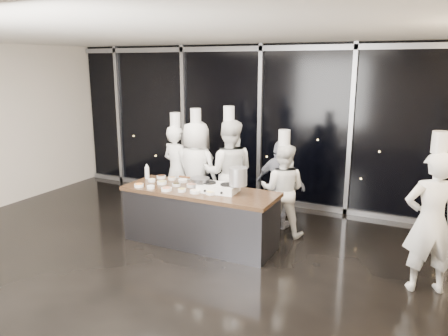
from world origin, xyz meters
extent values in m
plane|color=black|center=(0.00, 0.00, 0.00)|extent=(9.00, 9.00, 0.00)
cube|color=beige|center=(0.00, 3.50, 1.60)|extent=(9.00, 0.02, 3.20)
cube|color=white|center=(0.00, 0.00, 3.20)|extent=(9.00, 7.00, 0.02)
cube|color=black|center=(0.00, 3.44, 1.60)|extent=(8.90, 0.04, 3.18)
cube|color=gray|center=(0.00, 3.39, 3.10)|extent=(8.90, 0.08, 0.10)
cube|color=gray|center=(0.00, 3.39, 0.05)|extent=(8.90, 0.08, 0.10)
cube|color=gray|center=(-3.60, 3.39, 1.60)|extent=(0.08, 0.08, 3.20)
cube|color=gray|center=(-1.80, 3.39, 1.60)|extent=(0.08, 0.08, 3.20)
cube|color=gray|center=(0.00, 3.39, 1.60)|extent=(0.08, 0.08, 3.20)
cube|color=gray|center=(1.80, 3.39, 1.60)|extent=(0.08, 0.08, 3.20)
cube|color=#36363A|center=(0.00, 0.90, 0.42)|extent=(2.40, 0.80, 0.84)
cube|color=#48341E|center=(0.00, 0.90, 0.87)|extent=(2.46, 0.86, 0.06)
cube|color=white|center=(0.31, 0.92, 0.96)|extent=(0.61, 0.40, 0.12)
cylinder|color=black|center=(0.17, 0.91, 1.03)|extent=(0.21, 0.21, 0.02)
cylinder|color=black|center=(0.46, 0.93, 1.03)|extent=(0.21, 0.21, 0.02)
cylinder|color=black|center=(0.19, 0.72, 0.95)|extent=(0.04, 0.02, 0.04)
cylinder|color=black|center=(0.46, 0.74, 0.95)|extent=(0.04, 0.02, 0.04)
cylinder|color=slate|center=(0.01, 0.89, 1.07)|extent=(0.32, 0.32, 0.05)
cube|color=#4C2B14|center=(-0.25, 0.88, 1.07)|extent=(0.22, 0.04, 0.02)
cylinder|color=#B2B2B4|center=(0.64, 0.94, 1.18)|extent=(0.29, 0.29, 0.27)
cylinder|color=silver|center=(-0.95, 0.61, 0.92)|extent=(0.15, 0.15, 0.04)
cylinder|color=orange|center=(-0.95, 0.61, 0.94)|extent=(0.12, 0.12, 0.01)
cylinder|color=silver|center=(-0.95, 0.95, 0.92)|extent=(0.12, 0.12, 0.04)
cylinder|color=beige|center=(-0.95, 0.95, 0.94)|extent=(0.10, 0.10, 0.01)
cylinder|color=silver|center=(-0.93, 1.21, 0.92)|extent=(0.15, 0.15, 0.04)
cylinder|color=#321B0F|center=(-0.93, 1.21, 0.94)|extent=(0.13, 0.13, 0.01)
cylinder|color=silver|center=(-0.72, 0.61, 0.92)|extent=(0.12, 0.12, 0.04)
cylinder|color=silver|center=(-0.72, 0.61, 0.94)|extent=(0.10, 0.10, 0.01)
cylinder|color=silver|center=(-0.71, 0.91, 0.92)|extent=(0.16, 0.16, 0.04)
cylinder|color=tan|center=(-0.71, 0.91, 0.94)|extent=(0.13, 0.13, 0.01)
cylinder|color=silver|center=(-0.71, 1.20, 0.92)|extent=(0.13, 0.13, 0.04)
cylinder|color=#A27A51|center=(-0.71, 1.20, 0.94)|extent=(0.11, 0.11, 0.01)
cylinder|color=silver|center=(-0.43, 0.62, 0.92)|extent=(0.17, 0.17, 0.04)
cylinder|color=#B96A4C|center=(-0.43, 0.62, 0.94)|extent=(0.14, 0.14, 0.01)
cylinder|color=silver|center=(-0.43, 0.91, 0.92)|extent=(0.14, 0.14, 0.04)
cylinder|color=black|center=(-0.43, 0.91, 0.94)|extent=(0.11, 0.11, 0.01)
cylinder|color=silver|center=(-0.47, 1.17, 0.92)|extent=(0.16, 0.16, 0.04)
cylinder|color=white|center=(-0.47, 1.17, 0.94)|extent=(0.13, 0.13, 0.01)
cylinder|color=silver|center=(-0.19, 0.68, 0.92)|extent=(0.12, 0.12, 0.04)
cylinder|color=#B8A749|center=(-0.19, 0.68, 0.94)|extent=(0.10, 0.10, 0.01)
cylinder|color=silver|center=(-0.19, 0.98, 0.92)|extent=(0.17, 0.17, 0.04)
cylinder|color=tan|center=(-0.19, 0.98, 0.94)|extent=(0.14, 0.14, 0.01)
cylinder|color=silver|center=(0.03, 0.71, 0.92)|extent=(0.16, 0.16, 0.04)
cylinder|color=#FEECCA|center=(0.03, 0.71, 0.94)|extent=(0.13, 0.13, 0.01)
cylinder|color=silver|center=(0.02, 0.99, 0.92)|extent=(0.15, 0.15, 0.04)
cylinder|color=#9C7B47|center=(0.02, 0.99, 0.94)|extent=(0.13, 0.13, 0.01)
cylinder|color=silver|center=(0.27, 0.75, 0.92)|extent=(0.15, 0.15, 0.04)
cylinder|color=gold|center=(0.27, 0.75, 0.94)|extent=(0.12, 0.12, 0.01)
cylinder|color=silver|center=(-1.14, 1.09, 1.00)|extent=(0.07, 0.07, 0.20)
cone|color=silver|center=(-1.14, 1.09, 1.13)|extent=(0.06, 0.06, 0.07)
imported|color=white|center=(-1.05, 1.89, 0.86)|extent=(0.72, 0.57, 1.72)
cylinder|color=silver|center=(-1.05, 1.89, 1.82)|extent=(0.24, 0.24, 0.26)
imported|color=white|center=(-0.62, 1.89, 0.91)|extent=(0.96, 0.70, 1.82)
cylinder|color=silver|center=(-0.62, 1.89, 1.92)|extent=(0.22, 0.22, 0.26)
imported|color=white|center=(0.02, 1.91, 0.94)|extent=(1.11, 1.00, 1.88)
cylinder|color=silver|center=(0.02, 1.91, 1.98)|extent=(0.25, 0.25, 0.26)
imported|color=#121B33|center=(0.90, 2.13, 0.77)|extent=(0.94, 0.47, 1.54)
imported|color=white|center=(1.04, 1.84, 0.78)|extent=(0.83, 0.69, 1.55)
cylinder|color=silver|center=(1.04, 1.84, 1.65)|extent=(0.21, 0.21, 0.26)
imported|color=white|center=(3.28, 0.88, 0.91)|extent=(0.78, 0.65, 1.81)
cylinder|color=silver|center=(3.28, 0.88, 1.91)|extent=(0.25, 0.25, 0.26)
camera|label=1|loc=(3.23, -4.79, 2.82)|focal=35.00mm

